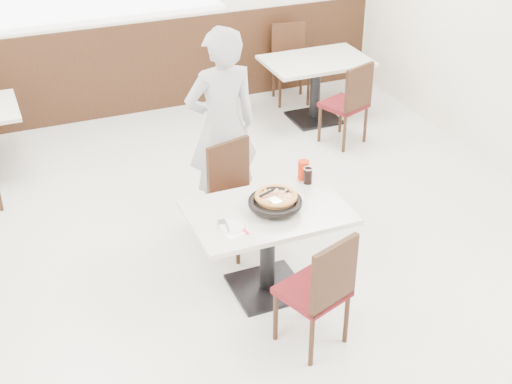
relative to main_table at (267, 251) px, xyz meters
name	(u,v)px	position (x,y,z in m)	size (l,w,h in m)	color
floor	(258,265)	(0.06, 0.32, -0.38)	(7.00, 7.00, 0.00)	beige
wainscot_back	(147,68)	(0.06, 3.80, 0.18)	(5.90, 0.03, 1.10)	black
fluo_panel_a	(63,4)	(-1.44, -1.18, 2.40)	(1.20, 0.60, 0.02)	white
main_table	(267,251)	(0.00, 0.00, 0.00)	(1.20, 0.80, 0.75)	beige
chair_near	(312,289)	(0.05, -0.67, 0.10)	(0.42, 0.42, 0.95)	black
chair_far	(242,200)	(0.04, 0.64, 0.10)	(0.42, 0.42, 0.95)	black
trivet	(279,207)	(0.09, -0.01, 0.39)	(0.13, 0.13, 0.04)	black
pizza_pan	(275,205)	(0.05, -0.02, 0.42)	(0.34, 0.34, 0.01)	black
pizza	(276,198)	(0.09, 0.05, 0.44)	(0.30, 0.30, 0.02)	#DC9450
pizza_server	(275,200)	(0.05, -0.03, 0.47)	(0.08, 0.10, 0.00)	white
napkin	(233,232)	(-0.35, -0.18, 0.38)	(0.15, 0.15, 0.00)	white
side_plate	(232,227)	(-0.34, -0.12, 0.38)	(0.18, 0.18, 0.01)	silver
fork	(227,227)	(-0.37, -0.13, 0.39)	(0.01, 0.15, 0.00)	white
cola_glass	(308,176)	(0.46, 0.26, 0.44)	(0.07, 0.07, 0.13)	black
red_cup	(303,170)	(0.46, 0.34, 0.45)	(0.09, 0.09, 0.16)	#BA1F05
diner_person	(222,127)	(0.07, 1.19, 0.54)	(0.66, 0.44, 1.82)	#ABACB0
bg_table_right	(315,90)	(1.81, 2.79, 0.00)	(1.20, 0.80, 0.75)	beige
bg_chair_right_near	(344,103)	(1.83, 2.13, 0.10)	(0.42, 0.42, 0.95)	black
bg_chair_right_far	(291,65)	(1.78, 3.40, 0.10)	(0.42, 0.42, 0.95)	black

